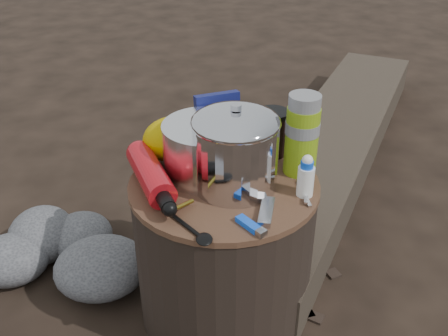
{
  "coord_description": "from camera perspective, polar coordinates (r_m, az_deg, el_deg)",
  "views": [
    {
      "loc": [
        -0.13,
        -1.09,
        1.14
      ],
      "look_at": [
        0.0,
        0.0,
        0.48
      ],
      "focal_mm": 41.4,
      "sensor_mm": 36.0,
      "label": 1
    }
  ],
  "objects": [
    {
      "name": "stump",
      "position": [
        1.43,
        0.0,
        -9.01
      ],
      "size": [
        0.48,
        0.48,
        0.44
      ],
      "primitive_type": "cylinder",
      "color": "black",
      "rests_on": "ground"
    },
    {
      "name": "multitool",
      "position": [
        1.18,
        4.71,
        -4.85
      ],
      "size": [
        0.06,
        0.11,
        0.01
      ],
      "primitive_type": "cube",
      "rotation": [
        0.0,
        0.0,
        -0.29
      ],
      "color": "#B0B0B5",
      "rests_on": "stump"
    },
    {
      "name": "travel_mug",
      "position": [
        1.4,
        5.34,
        3.88
      ],
      "size": [
        0.08,
        0.08,
        0.12
      ],
      "primitive_type": "cylinder",
      "color": "black",
      "rests_on": "stump"
    },
    {
      "name": "spork",
      "position": [
        1.15,
        -4.25,
        -6.27
      ],
      "size": [
        0.1,
        0.13,
        0.01
      ],
      "primitive_type": null,
      "rotation": [
        0.0,
        0.0,
        0.59
      ],
      "color": "black",
      "rests_on": "stump"
    },
    {
      "name": "log_main",
      "position": [
        2.25,
        11.81,
        2.35
      ],
      "size": [
        1.33,
        1.9,
        0.17
      ],
      "primitive_type": "cube",
      "rotation": [
        0.0,
        0.0,
        -0.54
      ],
      "color": "#382E25",
      "rests_on": "ground"
    },
    {
      "name": "fuel_bottle",
      "position": [
        1.28,
        -8.1,
        -0.67
      ],
      "size": [
        0.14,
        0.3,
        0.07
      ],
      "primitive_type": null,
      "rotation": [
        0.0,
        0.0,
        0.27
      ],
      "color": "red",
      "rests_on": "stump"
    },
    {
      "name": "lighter",
      "position": [
        1.14,
        2.7,
        -6.18
      ],
      "size": [
        0.06,
        0.08,
        0.02
      ],
      "primitive_type": "cube",
      "rotation": [
        0.0,
        0.0,
        0.57
      ],
      "color": "blue",
      "rests_on": "stump"
    },
    {
      "name": "squeeze_bottle",
      "position": [
        1.24,
        9.02,
        -1.06
      ],
      "size": [
        0.04,
        0.04,
        0.1
      ],
      "primitive_type": "cylinder",
      "color": "white",
      "rests_on": "stump"
    },
    {
      "name": "camping_pot",
      "position": [
        1.23,
        1.28,
        2.13
      ],
      "size": [
        0.21,
        0.21,
        0.21
      ],
      "primitive_type": "cylinder",
      "color": "silver",
      "rests_on": "stump"
    },
    {
      "name": "ground",
      "position": [
        1.58,
        0.0,
        -15.13
      ],
      "size": [
        60.0,
        60.0,
        0.0
      ],
      "primitive_type": "plane",
      "color": "black",
      "rests_on": "ground"
    },
    {
      "name": "rock_ring",
      "position": [
        1.5,
        -20.64,
        -15.54
      ],
      "size": [
        0.45,
        0.97,
        0.19
      ],
      "primitive_type": null,
      "color": "#515256",
      "rests_on": "ground"
    },
    {
      "name": "pot_grabber",
      "position": [
        1.26,
        8.81,
        -2.66
      ],
      "size": [
        0.05,
        0.12,
        0.01
      ],
      "primitive_type": null,
      "rotation": [
        0.0,
        0.0,
        -0.15
      ],
      "color": "#B0B0B5",
      "rests_on": "stump"
    },
    {
      "name": "foil_windscreen",
      "position": [
        1.3,
        -1.86,
        2.09
      ],
      "size": [
        0.23,
        0.23,
        0.14
      ],
      "primitive_type": "cylinder",
      "color": "white",
      "rests_on": "stump"
    },
    {
      "name": "log_small",
      "position": [
        2.36,
        5.44,
        3.24
      ],
      "size": [
        0.97,
        0.83,
        0.09
      ],
      "primitive_type": "cube",
      "rotation": [
        0.0,
        0.0,
        -0.89
      ],
      "color": "#382E25",
      "rests_on": "ground"
    },
    {
      "name": "stuff_sack",
      "position": [
        1.37,
        -5.34,
        3.19
      ],
      "size": [
        0.18,
        0.14,
        0.12
      ],
      "primitive_type": "ellipsoid",
      "color": "#C39E00",
      "rests_on": "stump"
    },
    {
      "name": "food_pouch",
      "position": [
        1.42,
        -0.65,
        5.16
      ],
      "size": [
        0.13,
        0.06,
        0.16
      ],
      "primitive_type": "cube",
      "rotation": [
        0.0,
        0.0,
        0.24
      ],
      "color": "#111756",
      "rests_on": "stump"
    },
    {
      "name": "thermos",
      "position": [
        1.31,
        8.6,
        3.61
      ],
      "size": [
        0.08,
        0.08,
        0.21
      ],
      "primitive_type": "cylinder",
      "color": "#81AB16",
      "rests_on": "stump"
    }
  ]
}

